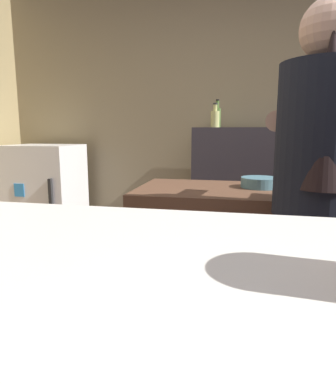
{
  "coord_description": "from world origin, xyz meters",
  "views": [
    {
      "loc": [
        -0.16,
        -1.24,
        1.18
      ],
      "look_at": [
        -0.26,
        -0.75,
        1.09
      ],
      "focal_mm": 31.99,
      "sensor_mm": 36.0,
      "label": 1
    }
  ],
  "objects_px": {
    "mini_fridge": "(46,198)",
    "bartender": "(319,193)",
    "mixing_bowl": "(260,182)",
    "bottle_hot_sauce": "(215,118)",
    "bottle_olive_oil": "(217,117)"
  },
  "relations": [
    {
      "from": "mini_fridge",
      "to": "bottle_hot_sauce",
      "type": "height_order",
      "value": "bottle_hot_sauce"
    },
    {
      "from": "bartender",
      "to": "bottle_olive_oil",
      "type": "relative_size",
      "value": 6.56
    },
    {
      "from": "mini_fridge",
      "to": "bartender",
      "type": "xyz_separation_m",
      "value": [
        2.16,
        -1.64,
        0.42
      ]
    },
    {
      "from": "bottle_olive_oil",
      "to": "bottle_hot_sauce",
      "type": "bearing_deg",
      "value": -93.75
    },
    {
      "from": "mini_fridge",
      "to": "mixing_bowl",
      "type": "distance_m",
      "value": 2.3
    },
    {
      "from": "bartender",
      "to": "mixing_bowl",
      "type": "bearing_deg",
      "value": 28.43
    },
    {
      "from": "bottle_olive_oil",
      "to": "bottle_hot_sauce",
      "type": "height_order",
      "value": "bottle_olive_oil"
    },
    {
      "from": "mini_fridge",
      "to": "mixing_bowl",
      "type": "bearing_deg",
      "value": -29.3
    },
    {
      "from": "mini_fridge",
      "to": "bartender",
      "type": "relative_size",
      "value": 0.64
    },
    {
      "from": "mini_fridge",
      "to": "mixing_bowl",
      "type": "relative_size",
      "value": 5.22
    },
    {
      "from": "bottle_hot_sauce",
      "to": "bottle_olive_oil",
      "type": "bearing_deg",
      "value": 86.25
    },
    {
      "from": "mini_fridge",
      "to": "bottle_olive_oil",
      "type": "bearing_deg",
      "value": 7.31
    },
    {
      "from": "bottle_olive_oil",
      "to": "bottle_hot_sauce",
      "type": "relative_size",
      "value": 1.2
    },
    {
      "from": "mixing_bowl",
      "to": "bottle_hot_sauce",
      "type": "relative_size",
      "value": 0.96
    },
    {
      "from": "bartender",
      "to": "bottle_hot_sauce",
      "type": "relative_size",
      "value": 7.86
    }
  ]
}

